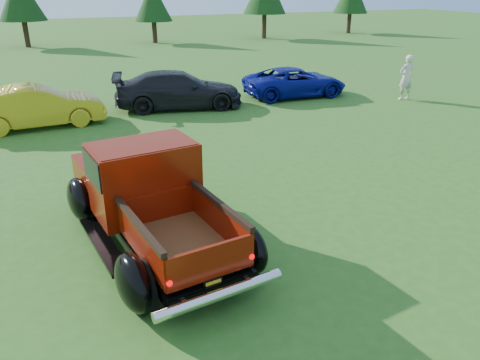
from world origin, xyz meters
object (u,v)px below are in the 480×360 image
Objects in this scene: show_car_blue at (295,82)px; spectator at (406,77)px; pickup_truck at (146,194)px; show_car_grey at (179,90)px; show_car_yellow at (38,107)px; tree_mid_right at (153,1)px.

spectator is at bearing -117.22° from show_car_blue.
pickup_truck is 13.68m from spectator.
show_car_yellow is at bearing 109.16° from show_car_grey.
show_car_grey is at bearing -100.81° from tree_mid_right.
show_car_yellow is at bearing 96.57° from show_car_blue.
show_car_grey is (-3.85, -20.15, -2.30)m from tree_mid_right.
pickup_truck is 2.93× the size of spectator.
tree_mid_right reaches higher than show_car_grey.
tree_mid_right is at bearing 68.70° from pickup_truck.
pickup_truck reaches higher than spectator.
pickup_truck is at bearing 140.93° from show_car_blue.
show_car_blue is (8.05, 9.06, -0.28)m from pickup_truck.
show_car_yellow reaches higher than show_car_blue.
pickup_truck is 1.21× the size of show_car_blue.
show_car_blue is at bearing -87.03° from tree_mid_right.
pickup_truck is at bearing 172.00° from show_car_grey.
show_car_grey reaches higher than show_car_blue.
show_car_grey is 2.67× the size of spectator.
show_car_grey is at bearing -12.09° from spectator.
tree_mid_right is 20.65m from show_car_grey.
show_car_yellow is (-8.66, -20.82, -2.31)m from tree_mid_right.
tree_mid_right reaches higher than show_car_yellow.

